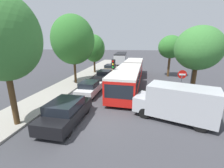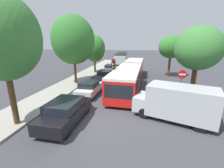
% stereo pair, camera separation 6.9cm
% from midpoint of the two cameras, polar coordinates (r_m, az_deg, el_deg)
% --- Properties ---
extents(ground_plane, '(200.00, 200.00, 0.00)m').
position_cam_midpoint_polar(ground_plane, '(10.04, -6.22, -14.18)').
color(ground_plane, '#3D3D42').
extents(kerb_strip_left, '(3.20, 40.06, 0.14)m').
position_cam_midpoint_polar(kerb_strip_left, '(25.27, -9.07, 4.10)').
color(kerb_strip_left, '#9E998E').
rests_on(kerb_strip_left, ground).
extents(articulated_bus, '(3.33, 16.40, 2.42)m').
position_cam_midpoint_polar(articulated_bus, '(18.71, 7.25, 4.36)').
color(articulated_bus, red).
rests_on(articulated_bus, ground).
extents(city_bus_rear, '(3.11, 11.56, 2.46)m').
position_cam_midpoint_polar(city_bus_rear, '(38.83, 3.68, 10.18)').
color(city_bus_rear, silver).
rests_on(city_bus_rear, ground).
extents(queued_car_black, '(1.97, 4.43, 1.52)m').
position_cam_midpoint_polar(queued_car_black, '(9.99, -17.00, -9.99)').
color(queued_car_black, black).
rests_on(queued_car_black, ground).
extents(queued_car_white, '(1.74, 3.92, 1.35)m').
position_cam_midpoint_polar(queued_car_white, '(14.76, -8.45, -1.53)').
color(queued_car_white, white).
rests_on(queued_car_white, ground).
extents(queued_car_graphite, '(1.83, 4.11, 1.41)m').
position_cam_midpoint_polar(queued_car_graphite, '(20.17, -2.58, 3.30)').
color(queued_car_graphite, '#47474C').
rests_on(queued_car_graphite, ground).
extents(queued_car_tan, '(1.84, 4.13, 1.42)m').
position_cam_midpoint_polar(queued_car_tan, '(25.51, -0.44, 5.88)').
color(queued_car_tan, tan).
rests_on(queued_car_tan, ground).
extents(white_van, '(5.36, 3.50, 2.31)m').
position_cam_midpoint_polar(white_van, '(10.63, 23.61, -6.33)').
color(white_van, '#B7BABF').
rests_on(white_van, ground).
extents(traffic_light, '(0.36, 0.39, 3.40)m').
position_cam_midpoint_polar(traffic_light, '(14.69, 0.69, 5.83)').
color(traffic_light, '#56595E').
rests_on(traffic_light, ground).
extents(no_entry_sign, '(0.70, 0.08, 2.82)m').
position_cam_midpoint_polar(no_entry_sign, '(13.53, 25.04, 0.84)').
color(no_entry_sign, '#56595E').
rests_on(no_entry_sign, ground).
extents(direction_sign_post, '(0.28, 1.39, 3.60)m').
position_cam_midpoint_polar(direction_sign_post, '(15.92, 28.53, 4.96)').
color(direction_sign_post, '#56595E').
rests_on(direction_sign_post, ground).
extents(tree_left_near, '(4.05, 4.05, 7.58)m').
position_cam_midpoint_polar(tree_left_near, '(10.14, -36.41, 14.06)').
color(tree_left_near, '#51381E').
rests_on(tree_left_near, ground).
extents(tree_left_mid, '(4.98, 4.98, 8.08)m').
position_cam_midpoint_polar(tree_left_mid, '(18.69, -14.47, 15.46)').
color(tree_left_mid, '#51381E').
rests_on(tree_left_mid, ground).
extents(tree_left_far, '(3.49, 3.49, 6.26)m').
position_cam_midpoint_polar(tree_left_far, '(25.16, -6.65, 13.30)').
color(tree_left_far, '#51381E').
rests_on(tree_left_far, ground).
extents(tree_right_near, '(3.74, 3.74, 6.30)m').
position_cam_midpoint_polar(tree_right_near, '(14.38, 30.23, 11.26)').
color(tree_right_near, '#51381E').
rests_on(tree_right_near, ground).
extents(tree_right_mid, '(3.51, 3.51, 6.02)m').
position_cam_midpoint_polar(tree_right_mid, '(23.96, 21.67, 12.96)').
color(tree_right_mid, '#51381E').
rests_on(tree_right_mid, ground).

